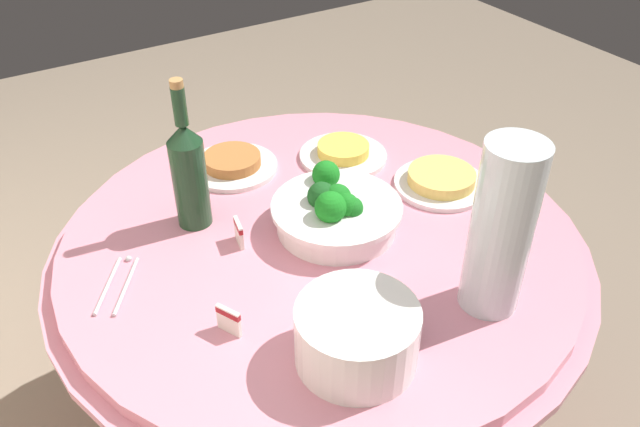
# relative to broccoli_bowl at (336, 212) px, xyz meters

# --- Properties ---
(buffet_table) EXTENTS (1.16, 1.16, 0.74)m
(buffet_table) POSITION_rel_broccoli_bowl_xyz_m (0.00, 0.04, -0.41)
(buffet_table) COLOR maroon
(buffet_table) RESTS_ON ground_plane
(broccoli_bowl) EXTENTS (0.28, 0.28, 0.12)m
(broccoli_bowl) POSITION_rel_broccoli_bowl_xyz_m (0.00, 0.00, 0.00)
(broccoli_bowl) COLOR white
(broccoli_bowl) RESTS_ON buffet_table
(plate_stack) EXTENTS (0.21, 0.21, 0.11)m
(plate_stack) POSITION_rel_broccoli_bowl_xyz_m (-0.33, 0.17, 0.01)
(plate_stack) COLOR white
(plate_stack) RESTS_ON buffet_table
(wine_bottle) EXTENTS (0.07, 0.07, 0.34)m
(wine_bottle) POSITION_rel_broccoli_bowl_xyz_m (0.18, 0.25, 0.09)
(wine_bottle) COLOR #1B3C22
(wine_bottle) RESTS_ON buffet_table
(decorative_fruit_vase) EXTENTS (0.11, 0.11, 0.34)m
(decorative_fruit_vase) POSITION_rel_broccoli_bowl_xyz_m (-0.34, -0.12, 0.11)
(decorative_fruit_vase) COLOR silver
(decorative_fruit_vase) RESTS_ON buffet_table
(serving_tongs) EXTENTS (0.16, 0.13, 0.01)m
(serving_tongs) POSITION_rel_broccoli_bowl_xyz_m (0.07, 0.46, -0.04)
(serving_tongs) COLOR silver
(serving_tongs) RESTS_ON buffet_table
(food_plate_peanuts) EXTENTS (0.22, 0.22, 0.04)m
(food_plate_peanuts) POSITION_rel_broccoli_bowl_xyz_m (0.33, 0.09, -0.03)
(food_plate_peanuts) COLOR white
(food_plate_peanuts) RESTS_ON buffet_table
(food_plate_fried_egg) EXTENTS (0.22, 0.22, 0.04)m
(food_plate_fried_egg) POSITION_rel_broccoli_bowl_xyz_m (0.23, -0.17, -0.03)
(food_plate_fried_egg) COLOR white
(food_plate_fried_egg) RESTS_ON buffet_table
(food_plate_noodles) EXTENTS (0.22, 0.22, 0.04)m
(food_plate_noodles) POSITION_rel_broccoli_bowl_xyz_m (0.00, -0.30, -0.03)
(food_plate_noodles) COLOR white
(food_plate_noodles) RESTS_ON buffet_table
(label_placard_front) EXTENTS (0.05, 0.03, 0.05)m
(label_placard_front) POSITION_rel_broccoli_bowl_xyz_m (-0.16, 0.33, -0.01)
(label_placard_front) COLOR white
(label_placard_front) RESTS_ON buffet_table
(label_placard_mid) EXTENTS (0.05, 0.02, 0.05)m
(label_placard_mid) POSITION_rel_broccoli_bowl_xyz_m (0.06, 0.20, -0.01)
(label_placard_mid) COLOR white
(label_placard_mid) RESTS_ON buffet_table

